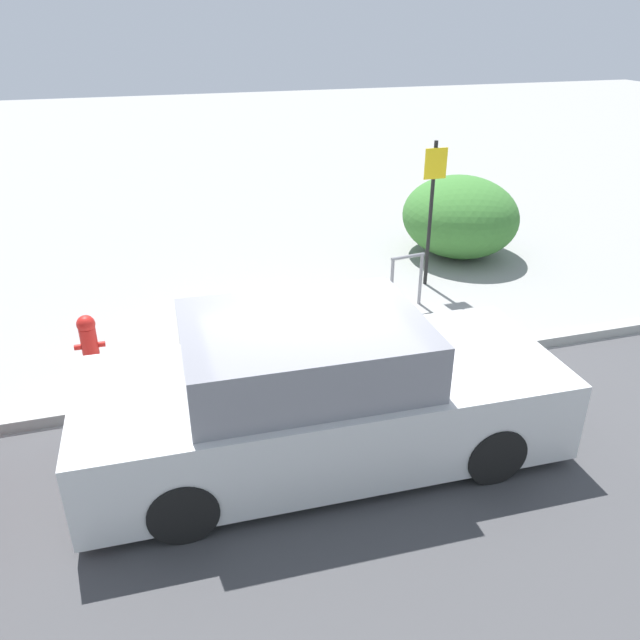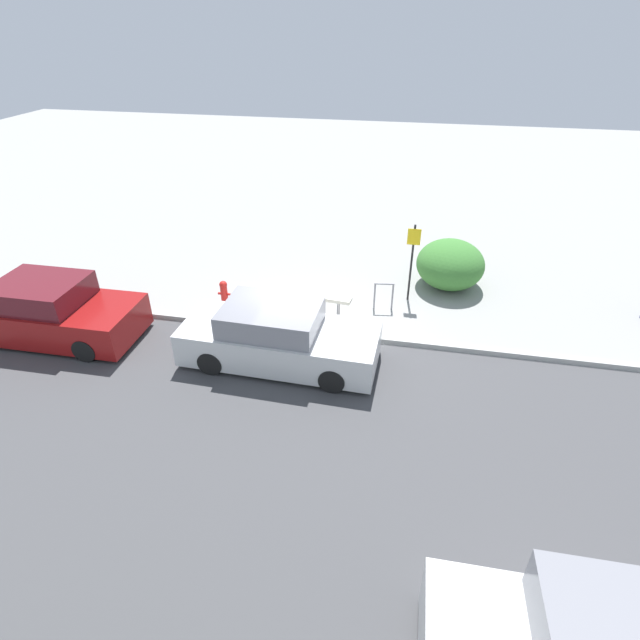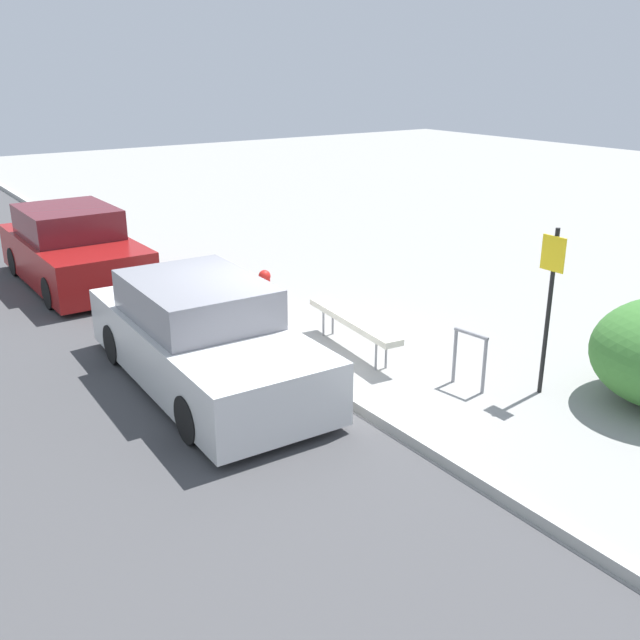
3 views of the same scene
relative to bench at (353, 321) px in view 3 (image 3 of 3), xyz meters
name	(u,v)px [view 3 (image 3 of 3)]	position (x,y,z in m)	size (l,w,h in m)	color
ground_plane	(296,369)	(0.10, -1.13, -0.50)	(60.00, 60.00, 0.00)	gray
curb	(296,365)	(0.10, -1.13, -0.44)	(60.00, 0.20, 0.13)	#A8A8A3
bench	(353,321)	(0.00, 0.00, 0.00)	(2.32, 0.56, 0.56)	gray
bike_rack	(470,354)	(1.98, 0.52, 0.00)	(0.55, 0.12, 0.83)	gray
sign_post	(550,297)	(2.65, 1.22, 0.88)	(0.36, 0.08, 2.30)	black
fire_hydrant	(265,289)	(-2.49, -0.14, -0.09)	(0.36, 0.22, 0.77)	red
parked_car_near	(203,338)	(-0.26, -2.44, 0.17)	(4.68, 1.95, 1.48)	black
parked_car_far	(73,250)	(-6.21, -2.48, 0.19)	(4.36, 1.95, 1.55)	black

